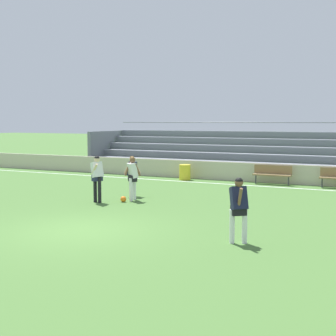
# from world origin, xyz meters

# --- Properties ---
(ground_plane) EXTENTS (160.00, 160.00, 0.00)m
(ground_plane) POSITION_xyz_m (0.00, 0.00, 0.00)
(ground_plane) COLOR #477033
(field_line_sideline) EXTENTS (44.00, 0.12, 0.01)m
(field_line_sideline) POSITION_xyz_m (0.00, 10.85, 0.00)
(field_line_sideline) COLOR white
(field_line_sideline) RESTS_ON ground
(sideline_wall) EXTENTS (48.00, 0.16, 0.93)m
(sideline_wall) POSITION_xyz_m (0.00, 12.23, 0.46)
(sideline_wall) COLOR beige
(sideline_wall) RESTS_ON ground
(bleacher_stand) EXTENTS (22.98, 4.18, 2.93)m
(bleacher_stand) POSITION_xyz_m (2.34, 14.99, 1.27)
(bleacher_stand) COLOR #9EA3AD
(bleacher_stand) RESTS_ON ground
(bench_near_bin) EXTENTS (1.80, 0.40, 0.90)m
(bench_near_bin) POSITION_xyz_m (2.37, 11.74, 0.55)
(bench_near_bin) COLOR olive
(bench_near_bin) RESTS_ON ground
(trash_bin) EXTENTS (0.57, 0.57, 0.78)m
(trash_bin) POSITION_xyz_m (-2.05, 11.50, 0.39)
(trash_bin) COLOR yellow
(trash_bin) RESTS_ON ground
(player_white_on_ball) EXTENTS (0.62, 0.47, 1.65)m
(player_white_on_ball) POSITION_xyz_m (-1.24, 4.89, 0.98)
(player_white_on_ball) COLOR white
(player_white_on_ball) RESTS_ON ground
(player_white_challenging) EXTENTS (0.49, 0.63, 1.72)m
(player_white_challenging) POSITION_xyz_m (-2.18, 3.93, 1.03)
(player_white_challenging) COLOR black
(player_white_challenging) RESTS_ON ground
(player_dark_wide_right) EXTENTS (0.57, 0.45, 1.61)m
(player_dark_wide_right) POSITION_xyz_m (-1.79, 5.79, 0.95)
(player_dark_wide_right) COLOR white
(player_dark_wide_right) RESTS_ON ground
(player_dark_trailing_run) EXTENTS (0.54, 0.62, 1.63)m
(player_dark_trailing_run) POSITION_xyz_m (4.29, 0.59, 0.96)
(player_dark_trailing_run) COLOR white
(player_dark_trailing_run) RESTS_ON ground
(soccer_ball) EXTENTS (0.22, 0.22, 0.22)m
(soccer_ball) POSITION_xyz_m (-1.37, 4.42, 0.11)
(soccer_ball) COLOR orange
(soccer_ball) RESTS_ON ground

